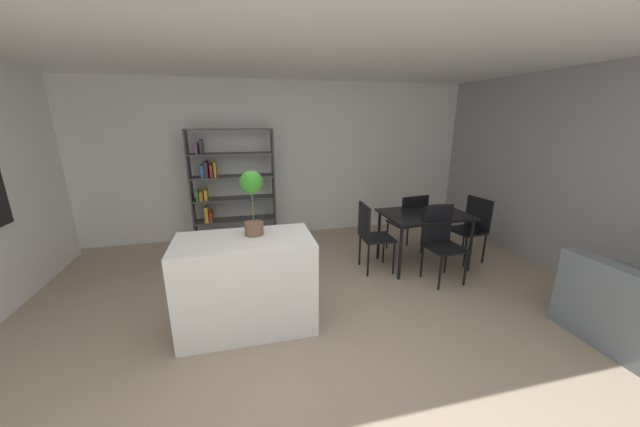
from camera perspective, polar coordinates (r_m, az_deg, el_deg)
name	(u,v)px	position (r m, az deg, el deg)	size (l,w,h in m)	color
ground_plane	(300,331)	(3.48, -3.50, -19.68)	(10.13, 10.13, 0.00)	tan
ceiling_slab	(294,30)	(2.90, -4.54, 29.22)	(7.35, 6.08, 0.06)	white
back_partition	(268,161)	(5.85, -9.12, 9.03)	(7.35, 0.06, 2.66)	white
right_partition_gray	(613,183)	(5.02, 41.87, 3.97)	(0.06, 6.08, 2.66)	#9E9EA3
kitchen_island	(247,283)	(3.39, -12.66, -11.76)	(1.30, 0.69, 0.94)	white
potted_plant_on_island	(252,196)	(3.18, -11.73, 3.02)	(0.22, 0.22, 0.63)	brown
open_bookshelf	(227,186)	(5.60, -15.84, 4.56)	(1.34, 0.34, 1.89)	#4C4C51
dining_table	(425,219)	(4.80, 17.74, -0.88)	(1.17, 0.81, 0.77)	black
dining_chair_near	(441,237)	(4.50, 20.26, -3.90)	(0.47, 0.46, 0.97)	black
dining_chair_far	(410,219)	(5.19, 15.36, -0.92)	(0.51, 0.49, 0.94)	black
dining_chair_window_side	(472,224)	(5.30, 24.95, -1.60)	(0.48, 0.50, 0.93)	black
dining_chair_island_side	(371,232)	(4.49, 8.79, -3.15)	(0.44, 0.45, 0.95)	black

